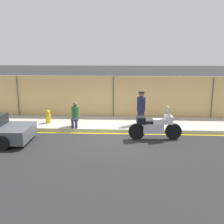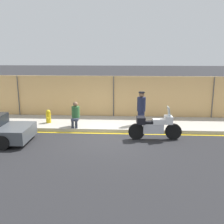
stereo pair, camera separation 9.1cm
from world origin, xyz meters
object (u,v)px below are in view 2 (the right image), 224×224
(officer_standing, at_px, (141,108))
(fire_hydrant, at_px, (48,116))
(motorcycle, at_px, (155,126))
(person_seated_on_curb, at_px, (75,113))

(officer_standing, xyz_separation_m, fire_hydrant, (-4.82, 0.06, -0.52))
(motorcycle, bearing_deg, person_seated_on_curb, 158.01)
(motorcycle, height_order, fire_hydrant, motorcycle)
(fire_hydrant, bearing_deg, motorcycle, -19.02)
(person_seated_on_curb, height_order, fire_hydrant, person_seated_on_curb)
(officer_standing, relative_size, fire_hydrant, 2.44)
(fire_hydrant, bearing_deg, officer_standing, -0.75)
(officer_standing, relative_size, person_seated_on_curb, 1.36)
(motorcycle, distance_m, fire_hydrant, 5.64)
(officer_standing, bearing_deg, person_seated_on_curb, -171.01)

